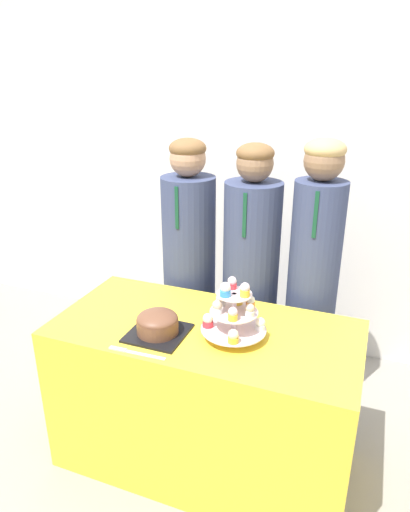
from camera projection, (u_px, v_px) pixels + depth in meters
name	position (u px, v px, depth m)	size (l,w,h in m)	color
ground_plane	(178.00, 509.00, 2.02)	(16.00, 16.00, 0.00)	gray
wall_back	(276.00, 150.00, 2.89)	(9.00, 0.06, 2.70)	silver
table	(205.00, 395.00, 2.16)	(1.36, 0.65, 0.75)	yellow
round_cake	(157.00, 324.00, 1.95)	(0.24, 0.24, 0.11)	black
cake_knife	(128.00, 351.00, 1.84)	(0.25, 0.03, 0.01)	silver
cupcake_stand	(234.00, 311.00, 1.90)	(0.28, 0.28, 0.27)	silver
student_0	(189.00, 278.00, 2.60)	(0.29, 0.30, 1.49)	#384266
student_1	(250.00, 289.00, 2.48)	(0.30, 0.30, 1.49)	#384266
student_2	(312.00, 292.00, 2.35)	(0.26, 0.26, 1.53)	#384266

